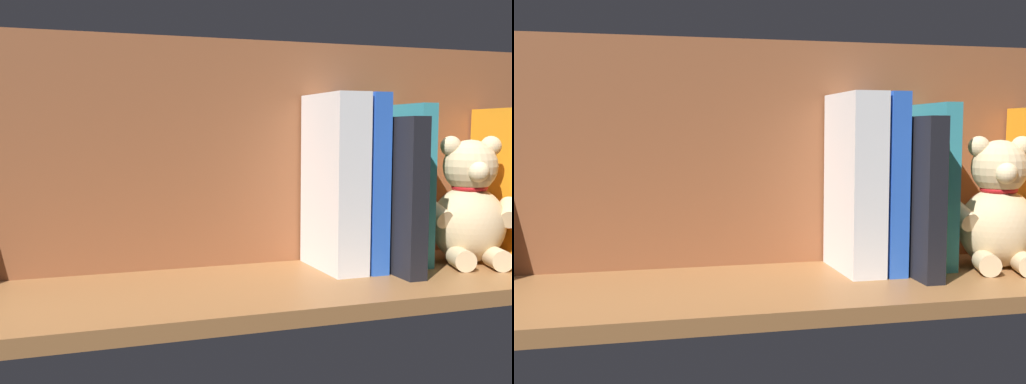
{
  "view_description": "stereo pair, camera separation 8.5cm",
  "coord_description": "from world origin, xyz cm",
  "views": [
    {
      "loc": [
        27.08,
        80.69,
        20.95
      ],
      "look_at": [
        0.0,
        0.0,
        12.68
      ],
      "focal_mm": 43.43,
      "sensor_mm": 36.0,
      "label": 1
    },
    {
      "loc": [
        18.86,
        83.0,
        20.95
      ],
      "look_at": [
        0.0,
        0.0,
        12.68
      ],
      "focal_mm": 43.43,
      "sensor_mm": 36.0,
      "label": 2
    }
  ],
  "objects": [
    {
      "name": "book_5",
      "position": [
        -21.71,
        -2.09,
        11.57
      ],
      "size": [
        2.8,
        18.62,
        23.14
      ],
      "primitive_type": "cube",
      "color": "black",
      "rests_on": "ground_plane"
    },
    {
      "name": "ground_plane",
      "position": [
        0.0,
        0.0,
        -1.1
      ],
      "size": [
        114.56,
        29.59,
        2.2
      ],
      "primitive_type": "cube",
      "color": "brown"
    },
    {
      "name": "book_4",
      "position": [
        -24.58,
        -4.26,
        9.63
      ],
      "size": [
        1.99,
        14.27,
        19.26
      ],
      "primitive_type": "cube",
      "color": "green",
      "rests_on": "ground_plane"
    },
    {
      "name": "teddy_bear",
      "position": [
        -36.51,
        -1.43,
        8.95
      ],
      "size": [
        15.69,
        15.37,
        20.34
      ],
      "rotation": [
        0.0,
        0.0,
        -0.32
      ],
      "color": "#D1B284",
      "rests_on": "ground_plane"
    },
    {
      "name": "book_6",
      "position": [
        -18.44,
        -4.46,
        13.33
      ],
      "size": [
        2.79,
        13.87,
        26.66
      ],
      "primitive_type": "cube",
      "color": "blue",
      "rests_on": "ground_plane"
    },
    {
      "name": "dictionary_thick_white",
      "position": [
        -14.01,
        -4.4,
        13.34
      ],
      "size": [
        5.15,
        13.79,
        26.68
      ],
      "primitive_type": "cube",
      "color": "silver",
      "rests_on": "ground_plane"
    },
    {
      "name": "shelf_back_panel",
      "position": [
        0.0,
        -12.55,
        17.59
      ],
      "size": [
        114.56,
        1.5,
        35.18
      ],
      "primitive_type": "cube",
      "color": "brown",
      "rests_on": "ground_plane"
    },
    {
      "name": "book_3",
      "position": [
        -27.36,
        -5.29,
        12.66
      ],
      "size": [
        2.63,
        12.22,
        25.32
      ],
      "primitive_type": "cube",
      "color": "teal",
      "rests_on": "ground_plane"
    }
  ]
}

